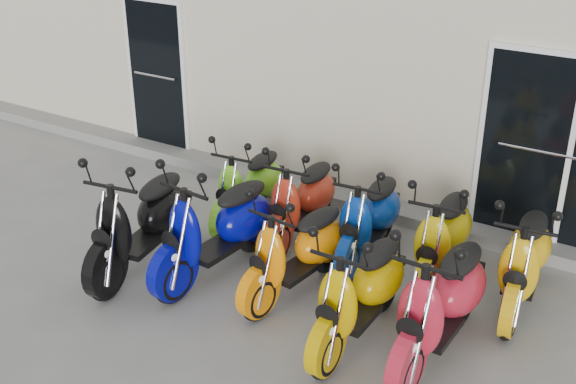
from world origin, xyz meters
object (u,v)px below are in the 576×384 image
(scooter_front_black, at_px, (139,208))
(scooter_back_red, at_px, (302,190))
(scooter_back_blue, at_px, (370,207))
(scooter_back_yellow, at_px, (444,226))
(scooter_front_blue, at_px, (216,214))
(scooter_back_extra, at_px, (526,248))
(scooter_front_orange_a, at_px, (297,239))
(scooter_back_green, at_px, (248,176))
(scooter_front_red, at_px, (442,289))
(scooter_front_orange_b, at_px, (360,279))

(scooter_front_black, height_order, scooter_back_red, scooter_front_black)
(scooter_back_blue, bearing_deg, scooter_back_yellow, -6.36)
(scooter_front_black, xyz_separation_m, scooter_front_blue, (0.78, 0.32, -0.00))
(scooter_front_blue, height_order, scooter_back_extra, scooter_front_blue)
(scooter_front_orange_a, distance_m, scooter_back_green, 1.68)
(scooter_front_blue, bearing_deg, scooter_back_red, 77.14)
(scooter_front_orange_a, distance_m, scooter_back_red, 1.16)
(scooter_front_red, height_order, scooter_back_blue, scooter_front_red)
(scooter_front_orange_a, height_order, scooter_front_orange_b, scooter_front_orange_b)
(scooter_front_orange_b, bearing_deg, scooter_back_red, 136.23)
(scooter_front_orange_b, distance_m, scooter_front_red, 0.73)
(scooter_back_green, bearing_deg, scooter_back_blue, -5.94)
(scooter_front_black, height_order, scooter_back_blue, scooter_front_black)
(scooter_front_orange_b, height_order, scooter_back_green, scooter_front_orange_b)
(scooter_front_orange_a, distance_m, scooter_back_yellow, 1.54)
(scooter_front_red, xyz_separation_m, scooter_back_red, (-2.16, 1.24, -0.08))
(scooter_front_red, distance_m, scooter_back_blue, 1.79)
(scooter_front_black, distance_m, scooter_front_blue, 0.84)
(scooter_back_blue, bearing_deg, scooter_front_orange_b, -72.54)
(scooter_front_orange_a, height_order, scooter_back_green, scooter_front_orange_a)
(scooter_back_yellow, xyz_separation_m, scooter_back_extra, (0.85, 0.00, 0.00))
(scooter_front_red, height_order, scooter_back_extra, scooter_front_red)
(scooter_front_blue, relative_size, scooter_front_red, 1.00)
(scooter_front_black, relative_size, scooter_back_green, 1.17)
(scooter_front_blue, height_order, scooter_back_blue, scooter_front_blue)
(scooter_back_blue, relative_size, scooter_back_yellow, 0.98)
(scooter_back_yellow, bearing_deg, scooter_front_orange_a, -145.40)
(scooter_front_black, bearing_deg, scooter_front_blue, 13.44)
(scooter_front_black, bearing_deg, scooter_back_red, 43.11)
(scooter_front_blue, xyz_separation_m, scooter_front_red, (2.52, -0.09, -0.00))
(scooter_front_orange_b, xyz_separation_m, scooter_back_blue, (-0.57, 1.39, -0.02))
(scooter_back_blue, bearing_deg, scooter_front_red, -48.73)
(scooter_front_orange_b, distance_m, scooter_back_blue, 1.50)
(scooter_front_blue, relative_size, scooter_back_extra, 1.10)
(scooter_front_orange_b, distance_m, scooter_back_red, 2.01)
(scooter_back_yellow, bearing_deg, scooter_back_extra, -5.82)
(scooter_front_orange_a, distance_m, scooter_back_extra, 2.25)
(scooter_front_orange_b, relative_size, scooter_back_blue, 1.04)
(scooter_front_orange_a, relative_size, scooter_back_extra, 0.97)
(scooter_front_blue, distance_m, scooter_front_orange_a, 0.93)
(scooter_front_blue, height_order, scooter_back_red, scooter_front_blue)
(scooter_back_green, xyz_separation_m, scooter_back_red, (0.76, -0.02, 0.02))
(scooter_back_red, xyz_separation_m, scooter_back_blue, (0.87, -0.01, 0.01))
(scooter_back_green, xyz_separation_m, scooter_back_extra, (3.33, -0.05, 0.04))
(scooter_front_red, height_order, scooter_back_red, scooter_front_red)
(scooter_front_blue, distance_m, scooter_back_red, 1.21)
(scooter_back_green, relative_size, scooter_back_blue, 0.96)
(scooter_back_red, distance_m, scooter_back_extra, 2.57)
(scooter_front_orange_a, relative_size, scooter_front_orange_b, 0.96)
(scooter_back_green, relative_size, scooter_back_red, 0.97)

